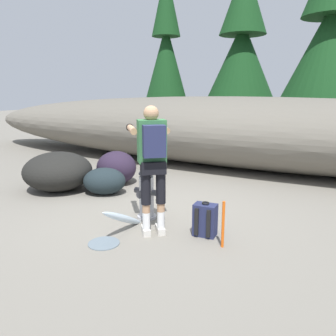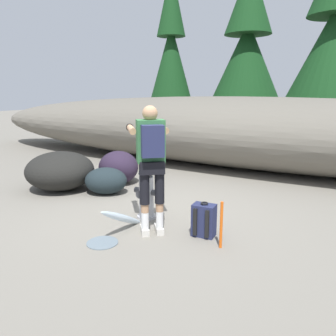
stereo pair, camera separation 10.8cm
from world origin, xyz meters
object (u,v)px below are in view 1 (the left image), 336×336
object	(u,v)px
survey_stake	(223,225)
boulder_small	(116,168)
spare_backpack	(205,220)
boulder_mid	(104,181)
fire_hydrant	(146,195)
boulder_large	(58,171)
utility_worker	(152,154)

from	to	relation	value
survey_stake	boulder_small	bearing A→B (deg)	149.23
spare_backpack	boulder_mid	size ratio (longest dim) A/B	0.59
fire_hydrant	boulder_small	world-z (taller)	fire_hydrant
boulder_mid	survey_stake	xyz separation A→B (m)	(2.72, -1.06, 0.05)
boulder_large	boulder_mid	size ratio (longest dim) A/B	1.66
survey_stake	spare_backpack	bearing A→B (deg)	144.88
spare_backpack	survey_stake	distance (m)	0.41
fire_hydrant	boulder_large	bearing A→B (deg)	168.85
fire_hydrant	boulder_large	xyz separation A→B (m)	(-2.33, 0.46, 0.00)
fire_hydrant	survey_stake	size ratio (longest dim) A/B	1.34
utility_worker	boulder_mid	size ratio (longest dim) A/B	2.17
fire_hydrant	boulder_mid	distance (m)	1.51
boulder_large	boulder_mid	distance (m)	1.01
boulder_mid	boulder_small	xyz separation A→B (m)	(-0.25, 0.70, 0.09)
boulder_small	survey_stake	distance (m)	3.45
fire_hydrant	boulder_small	xyz separation A→B (m)	(-1.60, 1.37, -0.03)
spare_backpack	fire_hydrant	bearing A→B (deg)	76.75
spare_backpack	survey_stake	bearing A→B (deg)	-129.50
utility_worker	boulder_mid	distance (m)	2.20
utility_worker	spare_backpack	distance (m)	1.14
spare_backpack	boulder_small	bearing A→B (deg)	55.43
boulder_large	boulder_small	xyz separation A→B (m)	(0.73, 0.91, -0.03)
utility_worker	boulder_large	xyz separation A→B (m)	(-2.70, 0.88, -0.73)
boulder_small	spare_backpack	bearing A→B (deg)	-30.19
utility_worker	boulder_small	xyz separation A→B (m)	(-1.96, 1.79, -0.76)
boulder_mid	boulder_small	distance (m)	0.75
utility_worker	boulder_small	bearing A→B (deg)	7.17
boulder_mid	utility_worker	bearing A→B (deg)	-32.37
boulder_small	survey_stake	size ratio (longest dim) A/B	1.38
spare_backpack	boulder_small	world-z (taller)	boulder_small
survey_stake	boulder_large	bearing A→B (deg)	167.00
utility_worker	survey_stake	distance (m)	1.28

